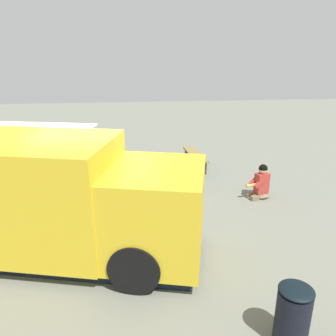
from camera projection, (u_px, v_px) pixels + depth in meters
name	position (u px, v px, depth m)	size (l,w,h in m)	color
ground_plane	(103.00, 220.00, 7.73)	(40.00, 40.00, 0.00)	slate
food_truck	(49.00, 201.00, 6.13)	(5.71, 3.63, 2.25)	yellow
person_customer	(261.00, 184.00, 8.83)	(0.79, 0.57, 0.93)	#7E6B51
planter_flowering_near	(108.00, 162.00, 10.67)	(0.57, 0.57, 0.74)	#AF734C
planter_flowering_far	(192.00, 176.00, 9.22)	(0.57, 0.57, 0.85)	gray
planter_flowering_side	(51.00, 170.00, 9.95)	(0.41, 0.41, 0.71)	gray
plaza_bench	(195.00, 157.00, 11.21)	(0.53, 1.90, 0.48)	olive
trash_bin	(293.00, 315.00, 4.31)	(0.45, 0.45, 0.88)	black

